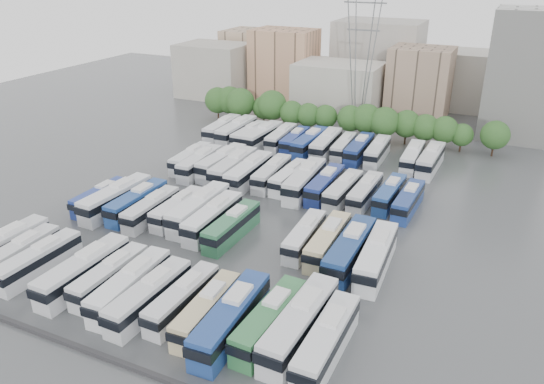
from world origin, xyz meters
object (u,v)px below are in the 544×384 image
at_px(bus_r0_s9, 207,310).
at_px(bus_r0_s13, 327,341).
at_px(bus_r0_s12, 300,323).
at_px(bus_r1_s6, 213,217).
at_px(bus_r1_s3, 151,209).
at_px(bus_r0_s5, 110,276).
at_px(bus_r0_s1, 19,254).
at_px(bus_r1_s12, 350,250).
at_px(bus_r0_s0, 3,247).
at_px(bus_r2_s5, 249,172).
at_px(bus_r3_s4, 281,137).
at_px(bus_r3_s12, 412,157).
at_px(bus_r3_s9, 359,149).
at_px(bus_r1_s5, 199,209).
at_px(bus_r2_s9, 325,184).
at_px(bus_r2_s3, 222,162).
at_px(bus_r2_s6, 272,173).
at_px(bus_r0_s2, 39,260).
at_px(bus_r0_s8, 182,298).
at_px(bus_r3_s8, 344,147).
at_px(bus_r1_s1, 116,198).
at_px(bus_r0_s4, 84,271).
at_px(bus_r0_s11, 270,320).
at_px(bus_r2_s4, 234,167).
at_px(bus_r3_s0, 222,129).
at_px(electricity_pylon, 363,42).
at_px(apartment_tower, 524,75).
at_px(bus_r3_s7, 326,144).
at_px(bus_r3_s1, 236,131).
at_px(bus_r3_s10, 377,151).
at_px(bus_r2_s10, 343,190).
at_px(bus_r1_s2, 137,202).
at_px(bus_r1_s10, 304,236).
at_px(bus_r3_s13, 431,160).
at_px(bus_r3_s2, 249,135).
at_px(bus_r1_s11, 328,241).
at_px(bus_r2_s7, 289,177).
at_px(bus_r0_s10, 231,318).
at_px(bus_r1_s4, 178,208).
at_px(bus_r2_s2, 200,163).
at_px(bus_r3_s5, 295,140).
at_px(bus_r2_s13, 408,201).
at_px(bus_r2_s8, 305,180).
at_px(bus_r3_s6, 310,142).

bearing_deg(bus_r0_s9, bus_r0_s13, -0.25).
relative_size(bus_r0_s12, bus_r1_s6, 1.09).
relative_size(bus_r0_s12, bus_r1_s3, 1.20).
bearing_deg(bus_r0_s13, bus_r0_s5, 179.75).
relative_size(bus_r0_s1, bus_r1_s12, 0.86).
xyz_separation_m(bus_r0_s0, bus_r2_s5, (16.35, 35.18, 0.10)).
distance_m(bus_r3_s4, bus_r3_s12, 26.33).
distance_m(bus_r0_s13, bus_r3_s9, 55.82).
height_order(bus_r1_s5, bus_r2_s9, bus_r1_s5).
bearing_deg(bus_r2_s3, bus_r0_s13, -45.98).
bearing_deg(bus_r2_s6, bus_r0_s2, -112.42).
relative_size(bus_r0_s8, bus_r3_s8, 1.00).
xyz_separation_m(bus_r0_s9, bus_r3_s4, (-16.48, 55.10, 0.08)).
height_order(bus_r0_s8, bus_r2_s3, bus_r2_s3).
height_order(bus_r1_s1, bus_r3_s12, bus_r1_s1).
bearing_deg(bus_r0_s4, bus_r0_s11, 3.75).
height_order(bus_r2_s4, bus_r3_s0, bus_r2_s4).
height_order(electricity_pylon, bus_r0_s11, electricity_pylon).
height_order(apartment_tower, bus_r3_s4, apartment_tower).
bearing_deg(bus_r3_s7, bus_r3_s1, 177.47).
bearing_deg(bus_r3_s10, bus_r3_s7, -178.52).
bearing_deg(electricity_pylon, bus_r2_s10, -76.35).
relative_size(bus_r2_s6, bus_r3_s9, 0.97).
bearing_deg(bus_r0_s4, bus_r1_s2, 111.11).
bearing_deg(bus_r2_s6, bus_r3_s1, 130.30).
bearing_deg(bus_r1_s10, bus_r0_s0, -152.43).
relative_size(bus_r1_s10, bus_r3_s13, 0.87).
height_order(bus_r0_s12, bus_r3_s2, bus_r0_s12).
bearing_deg(bus_r1_s2, bus_r0_s13, -26.04).
height_order(bus_r1_s11, bus_r2_s7, bus_r1_s11).
relative_size(bus_r0_s10, bus_r2_s10, 1.13).
bearing_deg(bus_r2_s3, electricity_pylon, 72.01).
relative_size(bus_r1_s4, bus_r1_s5, 0.83).
distance_m(bus_r0_s10, bus_r1_s3, 29.05).
bearing_deg(bus_r2_s2, bus_r3_s9, 36.69).
bearing_deg(bus_r2_s7, bus_r3_s10, 63.43).
bearing_deg(bus_r3_s5, bus_r2_s4, -102.46).
bearing_deg(bus_r3_s0, bus_r0_s2, -85.73).
relative_size(bus_r1_s1, bus_r3_s12, 1.11).
bearing_deg(bus_r1_s5, bus_r2_s6, 77.98).
bearing_deg(bus_r2_s7, bus_r2_s13, -0.94).
xyz_separation_m(bus_r0_s5, bus_r2_s8, (9.88, 34.93, 0.35)).
height_order(bus_r0_s10, bus_r1_s3, bus_r0_s10).
relative_size(bus_r0_s4, bus_r3_s7, 1.00).
bearing_deg(electricity_pylon, bus_r1_s10, -80.23).
height_order(bus_r0_s2, bus_r3_s6, bus_r3_s6).
bearing_deg(bus_r0_s1, bus_r0_s9, -1.83).
bearing_deg(bus_r2_s4, bus_r2_s6, 5.48).
bearing_deg(bus_r0_s10, bus_r2_s10, 87.69).
bearing_deg(bus_r2_s9, bus_r2_s13, -0.69).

